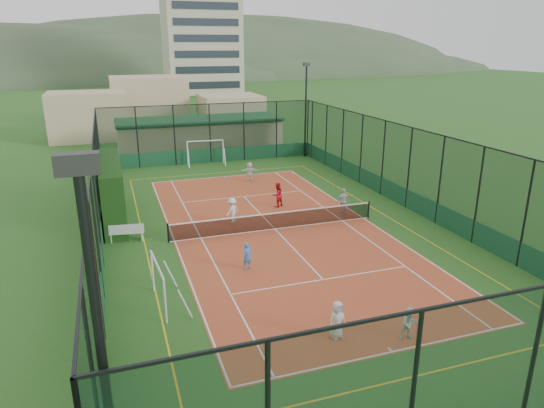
{
  "coord_description": "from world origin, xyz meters",
  "views": [
    {
      "loc": [
        -8.14,
        -23.56,
        9.64
      ],
      "look_at": [
        0.11,
        0.82,
        1.2
      ],
      "focal_mm": 32.0,
      "sensor_mm": 36.0,
      "label": 1
    }
  ],
  "objects_px": {
    "futsal_goal_far": "(206,153)",
    "child_far_right": "(344,201)",
    "apartment_tower": "(200,18)",
    "child_far_back": "(250,172)",
    "white_bench": "(127,232)",
    "coach": "(277,195)",
    "child_near_left": "(337,320)",
    "child_near_right": "(409,324)",
    "child_near_mid": "(248,256)",
    "clubhouse": "(200,135)",
    "floodlight_sw": "(108,403)",
    "child_far_left": "(232,210)",
    "floodlight_ne": "(306,111)",
    "futsal_goal_near": "(158,285)"
  },
  "relations": [
    {
      "from": "futsal_goal_far",
      "to": "child_far_right",
      "type": "relative_size",
      "value": 2.02
    },
    {
      "from": "apartment_tower",
      "to": "child_far_back",
      "type": "bearing_deg",
      "value": -98.31
    },
    {
      "from": "white_bench",
      "to": "coach",
      "type": "xyz_separation_m",
      "value": [
        9.22,
        2.77,
        0.29
      ]
    },
    {
      "from": "child_near_left",
      "to": "child_near_right",
      "type": "xyz_separation_m",
      "value": [
        2.28,
        -0.9,
        -0.08
      ]
    },
    {
      "from": "apartment_tower",
      "to": "child_near_mid",
      "type": "xyz_separation_m",
      "value": [
        -14.8,
        -86.34,
        -14.35
      ]
    },
    {
      "from": "clubhouse",
      "to": "coach",
      "type": "bearing_deg",
      "value": -85.56
    },
    {
      "from": "coach",
      "to": "clubhouse",
      "type": "bearing_deg",
      "value": -110.18
    },
    {
      "from": "clubhouse",
      "to": "futsal_goal_far",
      "type": "distance_m",
      "value": 5.6
    },
    {
      "from": "child_near_right",
      "to": "floodlight_sw",
      "type": "bearing_deg",
      "value": -144.05
    },
    {
      "from": "floodlight_sw",
      "to": "child_far_left",
      "type": "relative_size",
      "value": 5.7
    },
    {
      "from": "child_far_back",
      "to": "coach",
      "type": "bearing_deg",
      "value": 107.58
    },
    {
      "from": "floodlight_ne",
      "to": "floodlight_sw",
      "type": "bearing_deg",
      "value": -117.39
    },
    {
      "from": "floodlight_sw",
      "to": "futsal_goal_far",
      "type": "bearing_deg",
      "value": 76.32
    },
    {
      "from": "child_near_mid",
      "to": "child_far_back",
      "type": "height_order",
      "value": "child_far_back"
    },
    {
      "from": "floodlight_sw",
      "to": "white_bench",
      "type": "xyz_separation_m",
      "value": [
        0.8,
        17.5,
        -3.63
      ]
    },
    {
      "from": "child_near_mid",
      "to": "child_far_back",
      "type": "distance_m",
      "value": 15.07
    },
    {
      "from": "floodlight_sw",
      "to": "child_far_right",
      "type": "height_order",
      "value": "floodlight_sw"
    },
    {
      "from": "clubhouse",
      "to": "child_near_mid",
      "type": "xyz_separation_m",
      "value": [
        -2.8,
        -26.34,
        -0.93
      ]
    },
    {
      "from": "clubhouse",
      "to": "white_bench",
      "type": "distance_m",
      "value": 22.52
    },
    {
      "from": "child_far_right",
      "to": "child_far_back",
      "type": "relative_size",
      "value": 1.09
    },
    {
      "from": "futsal_goal_far",
      "to": "child_far_back",
      "type": "bearing_deg",
      "value": -67.6
    },
    {
      "from": "child_near_left",
      "to": "child_near_mid",
      "type": "height_order",
      "value": "child_near_left"
    },
    {
      "from": "floodlight_ne",
      "to": "white_bench",
      "type": "height_order",
      "value": "floodlight_ne"
    },
    {
      "from": "child_near_left",
      "to": "child_far_back",
      "type": "bearing_deg",
      "value": 69.56
    },
    {
      "from": "coach",
      "to": "apartment_tower",
      "type": "bearing_deg",
      "value": -122.31
    },
    {
      "from": "floodlight_ne",
      "to": "futsal_goal_far",
      "type": "distance_m",
      "value": 9.67
    },
    {
      "from": "child_far_left",
      "to": "futsal_goal_near",
      "type": "bearing_deg",
      "value": 21.59
    },
    {
      "from": "child_near_left",
      "to": "floodlight_sw",
      "type": "bearing_deg",
      "value": -152.42
    },
    {
      "from": "child_far_right",
      "to": "apartment_tower",
      "type": "bearing_deg",
      "value": -100.19
    },
    {
      "from": "child_near_left",
      "to": "apartment_tower",
      "type": "bearing_deg",
      "value": 69.25
    },
    {
      "from": "child_near_right",
      "to": "coach",
      "type": "relative_size",
      "value": 0.79
    },
    {
      "from": "futsal_goal_far",
      "to": "floodlight_sw",
      "type": "bearing_deg",
      "value": -99.17
    },
    {
      "from": "floodlight_ne",
      "to": "futsal_goal_far",
      "type": "height_order",
      "value": "floodlight_ne"
    },
    {
      "from": "floodlight_ne",
      "to": "clubhouse",
      "type": "bearing_deg",
      "value": 147.88
    },
    {
      "from": "floodlight_sw",
      "to": "futsal_goal_far",
      "type": "height_order",
      "value": "floodlight_sw"
    },
    {
      "from": "futsal_goal_far",
      "to": "child_near_mid",
      "type": "xyz_separation_m",
      "value": [
        -2.25,
        -20.8,
        -0.36
      ]
    },
    {
      "from": "floodlight_sw",
      "to": "white_bench",
      "type": "bearing_deg",
      "value": 87.38
    },
    {
      "from": "apartment_tower",
      "to": "futsal_goal_near",
      "type": "xyz_separation_m",
      "value": [
        -18.93,
        -88.37,
        -14.11
      ]
    },
    {
      "from": "white_bench",
      "to": "futsal_goal_near",
      "type": "relative_size",
      "value": 0.63
    },
    {
      "from": "child_near_right",
      "to": "coach",
      "type": "distance_m",
      "value": 15.09
    },
    {
      "from": "child_near_left",
      "to": "child_far_right",
      "type": "xyz_separation_m",
      "value": [
        6.12,
        11.71,
        0.09
      ]
    },
    {
      "from": "child_near_left",
      "to": "child_far_right",
      "type": "relative_size",
      "value": 0.89
    },
    {
      "from": "child_far_left",
      "to": "child_far_right",
      "type": "xyz_separation_m",
      "value": [
        6.71,
        -0.6,
        0.05
      ]
    },
    {
      "from": "clubhouse",
      "to": "child_far_right",
      "type": "relative_size",
      "value": 9.84
    },
    {
      "from": "child_far_back",
      "to": "clubhouse",
      "type": "bearing_deg",
      "value": -64.63
    },
    {
      "from": "child_near_right",
      "to": "white_bench",
      "type": "bearing_deg",
      "value": 132.65
    },
    {
      "from": "child_near_left",
      "to": "child_near_mid",
      "type": "relative_size",
      "value": 1.07
    },
    {
      "from": "floodlight_ne",
      "to": "child_far_left",
      "type": "xyz_separation_m",
      "value": [
        -10.56,
        -14.8,
        -3.39
      ]
    },
    {
      "from": "apartment_tower",
      "to": "white_bench",
      "type": "xyz_separation_m",
      "value": [
        -19.8,
        -81.1,
        -14.51
      ]
    },
    {
      "from": "floodlight_sw",
      "to": "child_near_mid",
      "type": "bearing_deg",
      "value": 64.69
    }
  ]
}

